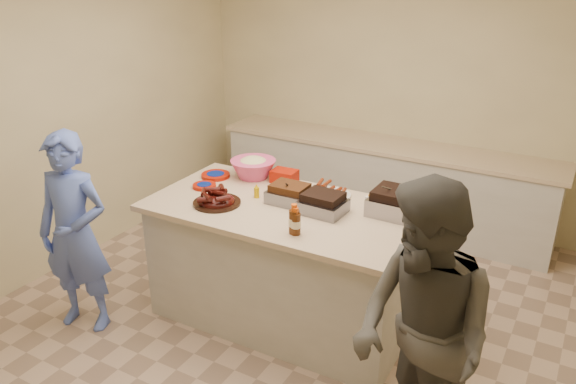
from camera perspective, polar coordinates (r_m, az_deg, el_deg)
The scene contains 19 objects.
room at distance 4.55m, azimuth -1.02°, elevation -13.40°, with size 4.50×5.00×2.70m, color beige, non-canonical shape.
back_counter at distance 6.10m, azimuth 9.53°, elevation 0.93°, with size 3.60×0.64×0.90m, color beige, non-canonical shape.
island at distance 4.65m, azimuth -0.31°, elevation -12.48°, with size 2.05×1.08×0.97m, color beige, non-canonical shape.
rib_platter at distance 4.25m, azimuth -7.22°, elevation -1.20°, with size 0.36×0.36×0.14m, color #3C0B07, non-canonical shape.
pulled_pork_tray at distance 4.24m, azimuth 0.16°, elevation -1.07°, with size 0.31×0.24×0.10m, color #47230F.
brisket_tray at distance 4.08m, azimuth 3.56°, elevation -2.08°, with size 0.31×0.26×0.09m, color black.
roasting_pan at distance 4.13m, azimuth 10.58°, elevation -2.15°, with size 0.32×0.32×0.13m, color gray.
coleslaw_bowl at distance 4.73m, azimuth -3.52°, elevation 1.50°, with size 0.38×0.38×0.26m, color #D24378, non-canonical shape.
sausage_plate at distance 4.37m, azimuth 4.24°, elevation -0.38°, with size 0.33×0.33×0.05m, color silver.
mac_cheese_dish at distance 4.28m, azimuth 10.47°, elevation -1.22°, with size 0.33×0.24×0.09m, color orange.
bbq_bottle_a at distance 3.77m, azimuth 0.62°, elevation -4.20°, with size 0.07×0.07×0.21m, color #431F0A.
bbq_bottle_b at distance 3.76m, azimuth 0.79°, elevation -4.30°, with size 0.06×0.06×0.19m, color #431F0A.
mustard_bottle at distance 4.33m, azimuth -3.20°, elevation -0.56°, with size 0.04×0.04×0.11m, color #D3A500.
sauce_bowl at distance 4.35m, azimuth 1.36°, elevation -0.45°, with size 0.12×0.04×0.12m, color silver.
plate_stack_large at distance 4.77m, azimuth -7.36°, elevation 1.53°, with size 0.24×0.24×0.03m, color #901203.
plate_stack_small at distance 4.57m, azimuth -8.49°, elevation 0.47°, with size 0.19×0.19×0.03m, color #901203.
plastic_cup at distance 4.82m, azimuth -4.83°, elevation 1.85°, with size 0.09×0.09×0.09m, color #934D1A.
basket_stack at distance 4.63m, azimuth -0.37°, elevation 1.03°, with size 0.20×0.15×0.10m, color #901203.
guest_blue at distance 4.85m, azimuth -19.54°, elevation -12.29°, with size 0.57×1.57×0.37m, color #5470D5.
Camera 1 is at (1.89, -3.15, 2.68)m, focal length 35.00 mm.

